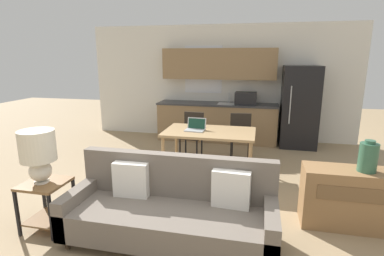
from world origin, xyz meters
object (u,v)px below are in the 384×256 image
at_px(vase, 368,157).
at_px(side_table, 46,198).
at_px(refrigerator, 299,107).
at_px(credenza, 358,199).
at_px(table_lamp, 38,151).
at_px(laptop, 196,127).
at_px(couch, 172,210).
at_px(dining_table, 209,135).
at_px(dining_chair_far_right, 241,135).
at_px(dining_chair_far_left, 192,133).

bearing_deg(vase, side_table, -167.12).
height_order(refrigerator, vase, refrigerator).
height_order(side_table, credenza, credenza).
bearing_deg(table_lamp, laptop, 57.30).
bearing_deg(couch, credenza, 19.09).
height_order(dining_table, couch, couch).
relative_size(table_lamp, laptop, 1.79).
height_order(side_table, laptop, laptop).
distance_m(couch, table_lamp, 1.61).
bearing_deg(dining_table, credenza, -32.34).
distance_m(side_table, dining_chair_far_right, 3.55).
distance_m(refrigerator, couch, 4.41).
relative_size(credenza, dining_chair_far_left, 1.40).
bearing_deg(vase, credenza, 153.51).
distance_m(table_lamp, dining_chair_far_right, 3.60).
bearing_deg(dining_chair_far_right, side_table, -132.49).
xyz_separation_m(refrigerator, laptop, (-1.88, -2.07, -0.08)).
height_order(credenza, dining_chair_far_right, dining_chair_far_right).
xyz_separation_m(couch, table_lamp, (-1.49, -0.13, 0.60)).
height_order(dining_chair_far_right, laptop, laptop).
bearing_deg(side_table, dining_table, 53.24).
relative_size(refrigerator, vase, 4.91).
xyz_separation_m(dining_table, laptop, (-0.24, 0.00, 0.11)).
xyz_separation_m(refrigerator, dining_chair_far_right, (-1.18, -1.22, -0.39)).
bearing_deg(vase, refrigerator, 95.96).
xyz_separation_m(couch, dining_chair_far_left, (-0.39, 2.74, 0.16)).
relative_size(credenza, dining_chair_far_right, 1.40).
xyz_separation_m(side_table, credenza, (3.51, 0.83, -0.03)).
height_order(dining_table, side_table, dining_table).
distance_m(couch, credenza, 2.16).
distance_m(dining_table, dining_chair_far_left, 0.94).
bearing_deg(dining_chair_far_right, table_lamp, -132.77).
distance_m(side_table, vase, 3.66).
distance_m(table_lamp, vase, 3.66).
bearing_deg(couch, dining_chair_far_left, 98.07).
xyz_separation_m(dining_chair_far_right, laptop, (-0.71, -0.85, 0.30)).
relative_size(dining_table, dining_chair_far_right, 1.67).
bearing_deg(refrigerator, vase, -84.04).
relative_size(side_table, table_lamp, 0.95).
relative_size(vase, dining_chair_far_left, 0.40).
xyz_separation_m(refrigerator, vase, (0.35, -3.33, -0.02)).
xyz_separation_m(dining_table, vase, (2.00, -1.26, 0.18)).
height_order(table_lamp, dining_chair_far_left, table_lamp).
distance_m(couch, laptop, 2.01).
bearing_deg(dining_chair_far_left, refrigerator, 36.23).
xyz_separation_m(dining_table, couch, (-0.08, -1.95, -0.35)).
bearing_deg(dining_chair_far_right, dining_table, -126.68).
height_order(refrigerator, couch, refrigerator).
distance_m(dining_table, dining_chair_far_right, 0.99).
relative_size(dining_chair_far_left, laptop, 2.65).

